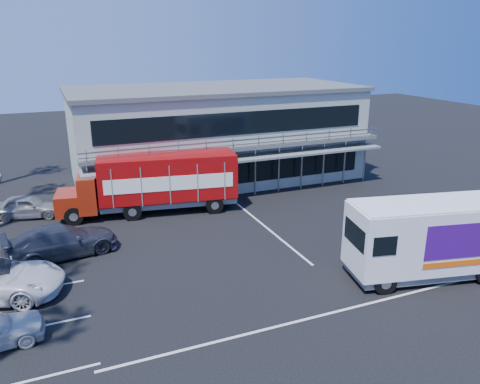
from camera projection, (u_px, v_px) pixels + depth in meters
name	position (u px, v px, depth m)	size (l,w,h in m)	color
ground	(260.00, 256.00, 24.42)	(120.00, 120.00, 0.00)	black
building	(216.00, 133.00, 37.50)	(22.40, 12.00, 7.30)	gray
red_truck	(156.00, 181.00, 30.09)	(11.56, 4.37, 3.80)	maroon
white_van	(430.00, 238.00, 21.76)	(7.99, 4.14, 3.72)	white
parked_car_d	(61.00, 241.00, 24.21)	(2.30, 5.66, 1.64)	#2B2E39
parked_car_e	(28.00, 206.00, 29.58)	(1.72, 4.27, 1.45)	gray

